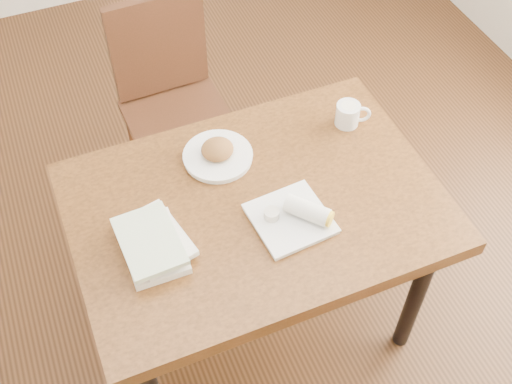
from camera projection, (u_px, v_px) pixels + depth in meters
name	position (u px, v px, depth m)	size (l,w,h in m)	color
ground	(256.00, 316.00, 2.65)	(4.00, 5.00, 0.01)	#472814
table	(256.00, 217.00, 2.13)	(1.19, 0.84, 0.75)	brown
chair_far	(171.00, 95.00, 2.69)	(0.43, 0.43, 0.95)	#401F12
plate_scone	(218.00, 154.00, 2.17)	(0.24, 0.24, 0.08)	white
coffee_mug	(349.00, 114.00, 2.27)	(0.12, 0.09, 0.09)	white
plate_burrito	(296.00, 216.00, 2.00)	(0.25, 0.25, 0.08)	white
book_stack	(153.00, 243.00, 1.93)	(0.22, 0.28, 0.07)	white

